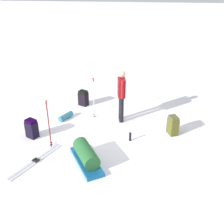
% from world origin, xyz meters
% --- Properties ---
extents(ground_plane, '(80.00, 80.00, 0.00)m').
position_xyz_m(ground_plane, '(0.00, 0.00, 0.00)').
color(ground_plane, white).
extents(skier_standing, '(0.56, 0.28, 1.70)m').
position_xyz_m(skier_standing, '(-0.80, 0.20, 0.95)').
color(skier_standing, black).
rests_on(skier_standing, ground_plane).
extents(ski_pair_near, '(1.65, 0.92, 0.05)m').
position_xyz_m(ski_pair_near, '(1.62, -1.79, 0.01)').
color(ski_pair_near, silver).
rests_on(ski_pair_near, ground_plane).
extents(backpack_large_dark, '(0.35, 0.39, 0.56)m').
position_xyz_m(backpack_large_dark, '(-1.80, -1.25, 0.27)').
color(backpack_large_dark, black).
rests_on(backpack_large_dark, ground_plane).
extents(backpack_bright, '(0.37, 0.40, 0.57)m').
position_xyz_m(backpack_bright, '(0.50, -2.30, 0.28)').
color(backpack_bright, black).
rests_on(backpack_bright, ground_plane).
extents(backpack_small_spare, '(0.41, 0.35, 0.58)m').
position_xyz_m(backpack_small_spare, '(-0.14, 1.80, 0.28)').
color(backpack_small_spare, '#4B4B1C').
rests_on(backpack_small_spare, ground_plane).
extents(ski_poles_planted_near, '(0.19, 0.10, 1.37)m').
position_xyz_m(ski_poles_planted_near, '(0.88, -1.61, 0.76)').
color(ski_poles_planted_near, maroon).
rests_on(ski_poles_planted_near, ground_plane).
extents(ski_poles_planted_far, '(0.22, 0.11, 1.36)m').
position_xyz_m(ski_poles_planted_far, '(-0.94, -0.70, 0.75)').
color(ski_poles_planted_far, '#B2B1C1').
rests_on(ski_poles_planted_far, ground_plane).
extents(gear_sled, '(1.43, 1.10, 0.49)m').
position_xyz_m(gear_sled, '(1.53, -0.48, 0.22)').
color(gear_sled, '#125286').
rests_on(gear_sled, ground_plane).
extents(sleeping_mat_rolled, '(0.57, 0.42, 0.18)m').
position_xyz_m(sleeping_mat_rolled, '(-0.70, -1.61, 0.09)').
color(sleeping_mat_rolled, teal).
rests_on(sleeping_mat_rolled, ground_plane).
extents(thermos_bottle, '(0.07, 0.07, 0.26)m').
position_xyz_m(thermos_bottle, '(0.38, 0.57, 0.13)').
color(thermos_bottle, black).
rests_on(thermos_bottle, ground_plane).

